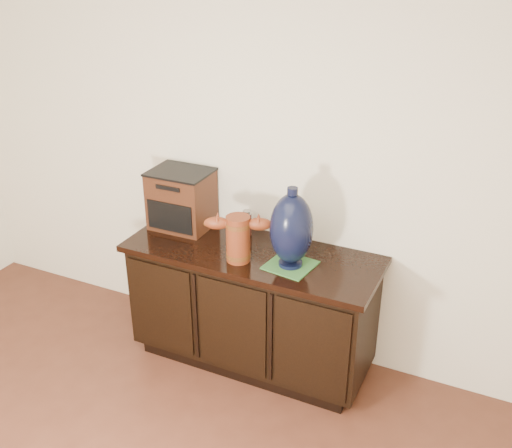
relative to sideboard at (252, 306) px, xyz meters
The scene contains 6 objects.
sideboard is the anchor object (origin of this frame).
terracotta_vessel 0.53m from the sideboard, 100.82° to the right, with size 0.36×0.20×0.26m.
tv_radio 0.76m from the sideboard, 167.66° to the left, with size 0.36×0.29×0.36m.
green_mat 0.46m from the sideboard, 12.51° to the right, with size 0.24×0.24×0.01m, color #336B30.
lamp_base 0.64m from the sideboard, 12.51° to the right, with size 0.26×0.26×0.45m.
spray_can 0.49m from the sideboard, 123.25° to the left, with size 0.05×0.05×0.16m.
Camera 1 is at (1.29, -0.44, 2.36)m, focal length 42.00 mm.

